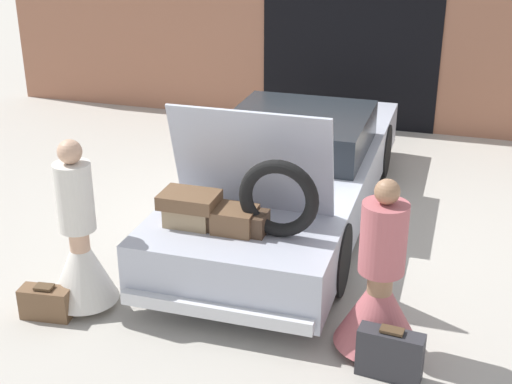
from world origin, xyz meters
TOP-DOWN VIEW (x-y plane):
  - ground_plane at (0.00, 0.00)m, footprint 40.00×40.00m
  - garage_wall_back at (0.00, 3.69)m, footprint 12.00×0.14m
  - car at (-0.00, -0.01)m, footprint 1.86×5.27m
  - person_left at (-1.34, -2.47)m, footprint 0.63×0.63m
  - person_right at (1.34, -2.36)m, footprint 0.72×0.72m
  - suitcase_beside_left_person at (-1.58, -2.75)m, footprint 0.48×0.24m
  - suitcase_beside_right_person at (1.50, -2.70)m, footprint 0.53×0.22m

SIDE VIEW (x-z plane):
  - ground_plane at x=0.00m, z-range 0.00..0.00m
  - suitcase_beside_left_person at x=-1.58m, z-range -0.01..0.31m
  - suitcase_beside_right_person at x=1.50m, z-range -0.01..0.43m
  - person_right at x=1.34m, z-range -0.23..1.32m
  - car at x=0.00m, z-range -0.34..1.45m
  - person_left at x=-1.34m, z-range -0.24..1.40m
  - garage_wall_back at x=0.00m, z-range -0.01..2.79m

